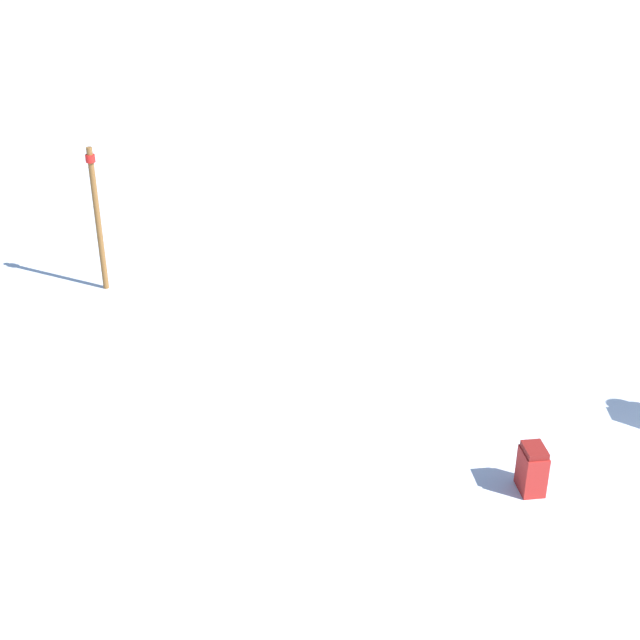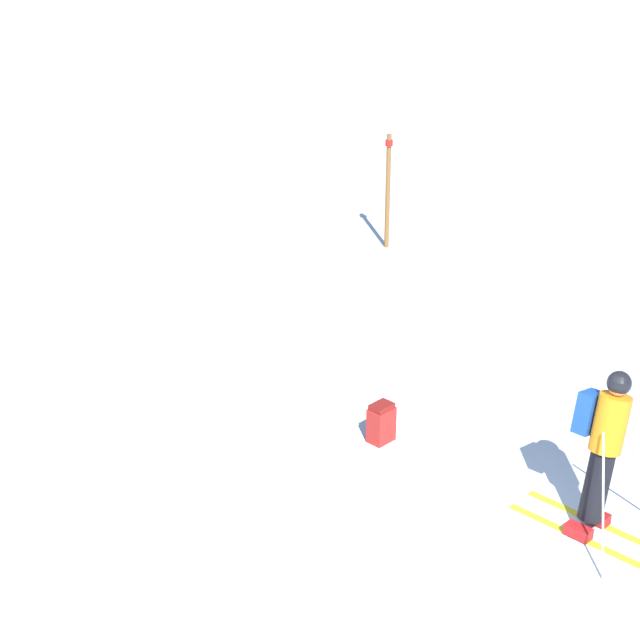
% 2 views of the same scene
% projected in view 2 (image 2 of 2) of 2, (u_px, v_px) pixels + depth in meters
% --- Properties ---
extents(ground_plane, '(300.00, 300.00, 0.00)m').
position_uv_depth(ground_plane, '(499.00, 573.00, 10.57)').
color(ground_plane, white).
extents(skier, '(1.27, 1.71, 1.77)m').
position_uv_depth(skier, '(603.00, 442.00, 10.97)').
color(skier, yellow).
rests_on(skier, ground).
extents(spare_backpack, '(0.33, 0.27, 0.50)m').
position_uv_depth(spare_backpack, '(381.00, 423.00, 12.80)').
color(spare_backpack, '#AD231E').
rests_on(spare_backpack, ground).
extents(trail_marker, '(0.13, 0.13, 2.04)m').
position_uv_depth(trail_marker, '(388.00, 187.00, 18.60)').
color(trail_marker, brown).
rests_on(trail_marker, ground).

